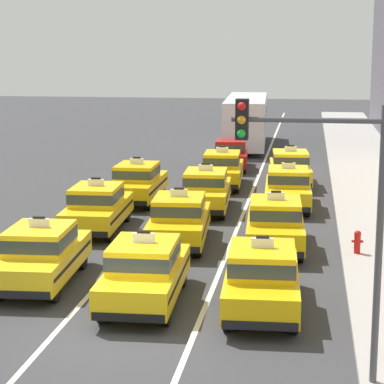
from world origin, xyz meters
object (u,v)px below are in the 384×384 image
(taxi_right_second, at_px, (275,223))
(traffic_light_pole, at_px, (329,194))
(taxi_left_third, at_px, (137,182))
(bus_center_sixth, at_px, (246,119))
(taxi_left_second, at_px, (97,207))
(taxi_center_second, at_px, (179,219))
(taxi_right_fourth, at_px, (290,168))
(taxi_left_nearest, at_px, (41,254))
(taxi_right_nearest, at_px, (262,277))
(taxi_right_third, at_px, (288,187))
(sedan_center_fifth, at_px, (231,153))
(taxi_center_fourth, at_px, (222,168))
(fire_hydrant, at_px, (357,241))
(taxi_center_nearest, at_px, (145,271))
(taxi_center_third, at_px, (206,189))

(taxi_right_second, bearing_deg, traffic_light_pole, -82.17)
(taxi_left_third, xyz_separation_m, bus_center_sixth, (3.03, 18.80, 0.94))
(taxi_left_second, height_order, taxi_center_second, same)
(taxi_right_fourth, bearing_deg, taxi_left_second, -123.16)
(taxi_left_second, distance_m, taxi_center_second, 3.55)
(taxi_left_second, bearing_deg, taxi_left_nearest, -88.45)
(taxi_left_nearest, bearing_deg, taxi_right_nearest, -11.40)
(taxi_center_second, relative_size, taxi_right_third, 1.01)
(taxi_right_second, bearing_deg, taxi_right_nearest, -90.52)
(traffic_light_pole, bearing_deg, taxi_right_second, 97.83)
(taxi_left_third, relative_size, taxi_center_second, 0.98)
(bus_center_sixth, xyz_separation_m, taxi_right_fourth, (3.24, -13.93, -0.94))
(taxi_left_second, bearing_deg, sedan_center_fifth, 77.37)
(taxi_center_second, height_order, sedan_center_fifth, taxi_center_second)
(taxi_left_second, distance_m, sedan_center_fifth, 15.01)
(taxi_left_nearest, relative_size, taxi_center_fourth, 1.00)
(taxi_left_nearest, relative_size, taxi_center_second, 1.00)
(taxi_right_nearest, distance_m, taxi_right_fourth, 17.62)
(taxi_center_fourth, height_order, fire_hydrant, taxi_center_fourth)
(taxi_right_third, bearing_deg, taxi_left_third, 177.75)
(taxi_center_nearest, bearing_deg, taxi_left_nearest, 159.65)
(taxi_right_nearest, bearing_deg, bus_center_sixth, 95.47)
(taxi_right_fourth, xyz_separation_m, traffic_light_pole, (1.24, -21.78, 2.94))
(sedan_center_fifth, distance_m, bus_center_sixth, 9.39)
(taxi_right_second, bearing_deg, taxi_center_fourth, 105.34)
(taxi_right_second, xyz_separation_m, taxi_right_third, (0.21, 6.49, 0.00))
(taxi_center_third, xyz_separation_m, sedan_center_fifth, (-0.11, 10.74, -0.03))
(taxi_center_nearest, relative_size, taxi_center_second, 0.99)
(taxi_left_second, height_order, sedan_center_fifth, taxi_left_second)
(taxi_center_third, distance_m, fire_hydrant, 8.32)
(taxi_right_nearest, bearing_deg, taxi_center_fourth, 99.84)
(taxi_left_nearest, xyz_separation_m, taxi_right_nearest, (6.19, -1.25, 0.00))
(taxi_right_nearest, bearing_deg, taxi_left_third, 115.41)
(taxi_right_second, height_order, taxi_right_fourth, same)
(taxi_left_second, height_order, taxi_right_third, same)
(taxi_left_nearest, bearing_deg, taxi_center_second, 57.73)
(taxi_center_third, bearing_deg, sedan_center_fifth, 90.58)
(taxi_center_fourth, relative_size, traffic_light_pole, 0.83)
(taxi_left_nearest, relative_size, sedan_center_fifth, 1.05)
(taxi_center_nearest, xyz_separation_m, taxi_right_second, (3.06, 5.94, 0.00))
(bus_center_sixth, bearing_deg, taxi_center_nearest, -89.97)
(taxi_right_third, bearing_deg, traffic_light_pole, -85.92)
(bus_center_sixth, height_order, traffic_light_pole, traffic_light_pole)
(taxi_left_second, xyz_separation_m, taxi_right_third, (6.62, 4.94, 0.00))
(taxi_left_nearest, height_order, taxi_right_fourth, same)
(taxi_center_fourth, distance_m, taxi_right_second, 11.25)
(taxi_left_third, height_order, taxi_center_second, same)
(taxi_center_fourth, bearing_deg, taxi_center_nearest, -90.28)
(taxi_center_second, xyz_separation_m, taxi_right_fourth, (3.34, 11.53, 0.00))
(taxi_center_third, bearing_deg, bus_center_sixth, 90.15)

